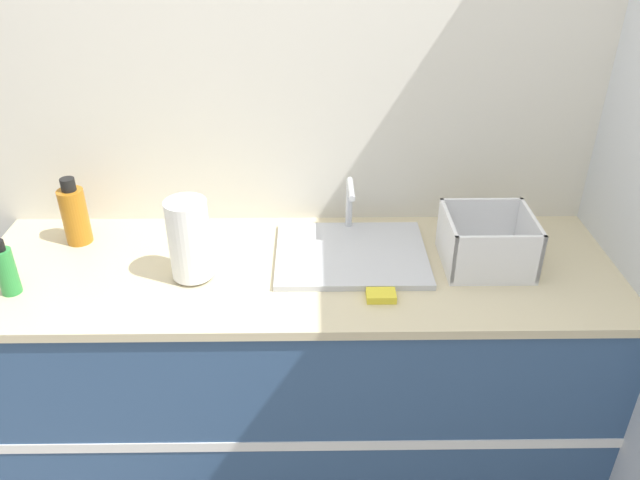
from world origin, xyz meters
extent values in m
cube|color=beige|center=(0.00, 0.70, 1.30)|extent=(4.51, 0.06, 2.60)
cube|color=#33517A|center=(0.00, 0.34, 0.45)|extent=(2.11, 0.67, 0.90)
cube|color=white|center=(0.00, 0.00, 0.45)|extent=(2.11, 0.01, 0.04)
cube|color=beige|center=(0.00, 0.34, 0.91)|extent=(2.13, 0.70, 0.03)
cube|color=silver|center=(0.18, 0.39, 0.94)|extent=(0.51, 0.41, 0.02)
cylinder|color=silver|center=(0.18, 0.58, 1.04)|extent=(0.02, 0.02, 0.18)
cylinder|color=silver|center=(0.18, 0.50, 1.13)|extent=(0.02, 0.15, 0.02)
cylinder|color=#4C4C51|center=(-0.34, 0.28, 0.93)|extent=(0.10, 0.10, 0.01)
cylinder|color=white|center=(-0.34, 0.28, 1.07)|extent=(0.13, 0.13, 0.26)
cube|color=white|center=(0.62, 0.34, 0.93)|extent=(0.28, 0.26, 0.01)
cube|color=white|center=(0.62, 0.22, 1.02)|extent=(0.28, 0.01, 0.17)
cube|color=white|center=(0.62, 0.47, 1.02)|extent=(0.28, 0.01, 0.17)
cube|color=white|center=(0.49, 0.34, 1.02)|extent=(0.01, 0.26, 0.17)
cube|color=white|center=(0.76, 0.34, 1.02)|extent=(0.01, 0.26, 0.17)
cylinder|color=#2D8C3D|center=(-0.89, 0.20, 1.00)|extent=(0.06, 0.06, 0.15)
cylinder|color=#B26B19|center=(-0.78, 0.51, 1.03)|extent=(0.09, 0.09, 0.20)
cylinder|color=black|center=(-0.78, 0.51, 1.15)|extent=(0.05, 0.05, 0.04)
cube|color=yellow|center=(0.26, 0.15, 0.94)|extent=(0.09, 0.06, 0.02)
camera|label=1|loc=(0.05, -1.40, 2.05)|focal=35.00mm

